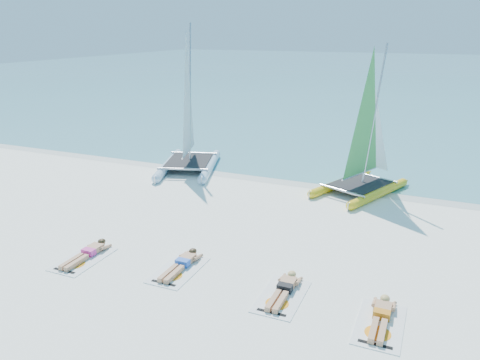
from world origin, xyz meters
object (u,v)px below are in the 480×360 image
object	(u,v)px
towel_c	(282,296)
towel_d	(380,325)
catamaran_yellow	(369,145)
sunbather_c	(284,289)
towel_b	(178,270)
sunbather_a	(88,253)
sunbather_d	(381,316)
towel_a	(84,259)
sunbather_b	(182,263)
catamaran_blue	(188,126)

from	to	relation	value
towel_c	towel_d	xyz separation A→B (m)	(2.34, -0.23, 0.00)
catamaran_yellow	towel_c	xyz separation A→B (m)	(-0.59, -8.87, -1.85)
sunbather_c	towel_d	bearing A→B (deg)	-10.30
catamaran_yellow	towel_b	world-z (taller)	catamaran_yellow
sunbather_a	sunbather_d	xyz separation A→B (m)	(8.08, 0.12, 0.00)
towel_c	catamaran_yellow	bearing A→B (deg)	86.22
towel_a	towel_c	size ratio (longest dim) A/B	1.00
sunbather_a	towel_b	distance (m)	2.80
sunbather_b	sunbather_c	bearing A→B (deg)	-2.82
sunbather_c	catamaran_yellow	bearing A→B (deg)	86.13
catamaran_blue	towel_b	bearing A→B (deg)	-80.70
catamaran_yellow	towel_c	size ratio (longest dim) A/B	3.19
sunbather_a	sunbather_c	xyz separation A→B (m)	(5.74, 0.35, 0.00)
towel_b	catamaran_blue	bearing A→B (deg)	117.24
towel_d	sunbather_d	xyz separation A→B (m)	(-0.00, 0.19, 0.11)
sunbather_b	towel_d	world-z (taller)	sunbather_b
sunbather_d	sunbather_b	bearing A→B (deg)	175.92
sunbather_c	sunbather_d	distance (m)	2.35
towel_a	sunbather_a	world-z (taller)	sunbather_a
catamaran_blue	towel_b	distance (m)	9.84
catamaran_yellow	towel_a	world-z (taller)	catamaran_yellow
towel_b	sunbather_b	xyz separation A→B (m)	(-0.00, 0.19, 0.11)
sunbather_a	catamaran_blue	bearing A→B (deg)	100.40
catamaran_blue	sunbather_b	world-z (taller)	catamaran_blue
towel_a	towel_b	distance (m)	2.83
towel_c	sunbather_d	world-z (taller)	sunbather_d
catamaran_blue	towel_d	distance (m)	13.35
catamaran_blue	towel_b	xyz separation A→B (m)	(4.41, -8.57, -1.98)
sunbather_d	towel_b	bearing A→B (deg)	177.99
sunbather_c	sunbather_b	bearing A→B (deg)	177.18
towel_b	sunbather_b	size ratio (longest dim) A/B	1.07
towel_d	sunbather_c	bearing A→B (deg)	169.70
towel_a	sunbather_a	bearing A→B (deg)	90.00
towel_a	sunbather_d	size ratio (longest dim) A/B	1.07
catamaran_blue	catamaran_yellow	xyz separation A→B (m)	(7.96, 0.15, -0.13)
towel_c	sunbather_a	bearing A→B (deg)	-178.38
towel_b	towel_c	bearing A→B (deg)	-2.82
catamaran_yellow	sunbather_b	xyz separation A→B (m)	(-3.55, -8.53, -1.74)
towel_b	sunbather_b	world-z (taller)	sunbather_b
sunbather_a	sunbather_c	world-z (taller)	same
towel_a	towel_b	world-z (taller)	same
sunbather_c	sunbather_d	xyz separation A→B (m)	(2.34, -0.23, 0.00)
towel_b	sunbather_b	bearing A→B (deg)	90.00
towel_b	towel_c	xyz separation A→B (m)	(2.96, -0.15, 0.00)
sunbather_d	catamaran_yellow	bearing A→B (deg)	101.11
towel_a	towel_b	bearing A→B (deg)	10.19
towel_c	towel_d	size ratio (longest dim) A/B	1.00
sunbather_a	towel_d	size ratio (longest dim) A/B	0.93
sunbather_a	sunbather_b	bearing A→B (deg)	10.19
catamaran_yellow	catamaran_blue	bearing A→B (deg)	-156.21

